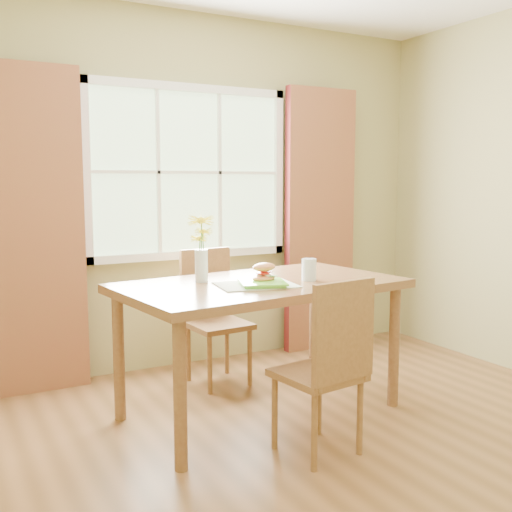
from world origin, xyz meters
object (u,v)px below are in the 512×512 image
Objects in this scene: water_glass at (309,270)px; flower_vase at (201,242)px; croissant_sandwich at (264,272)px; chair_far at (213,309)px; dining_table at (261,295)px; chair_near at (328,361)px.

water_glass is 0.68m from flower_vase.
croissant_sandwich is 0.43m from flower_vase.
flower_vase reaches higher than chair_far.
chair_near reaches higher than dining_table.
chair_far reaches higher than dining_table.
croissant_sandwich reaches higher than chair_near.
dining_table is 0.49m from flower_vase.
water_glass is at bearing -75.09° from chair_far.
water_glass is at bearing -4.25° from croissant_sandwich.
chair_near is at bearing -93.90° from chair_far.
flower_vase is at bearing 103.36° from chair_near.
flower_vase is (-0.33, 0.86, 0.55)m from chair_near.
chair_near is at bearing -114.31° from water_glass.
dining_table is at bearing -94.09° from chair_far.
dining_table is 1.89× the size of chair_far.
dining_table is 0.74m from chair_near.
chair_far is at bearing 82.88° from croissant_sandwich.
chair_near is 0.75m from water_glass.
dining_table is at bearing 159.28° from water_glass.
dining_table is 0.20m from croissant_sandwich.
dining_table is 13.29× the size of water_glass.
dining_table is at bearing 65.93° from croissant_sandwich.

